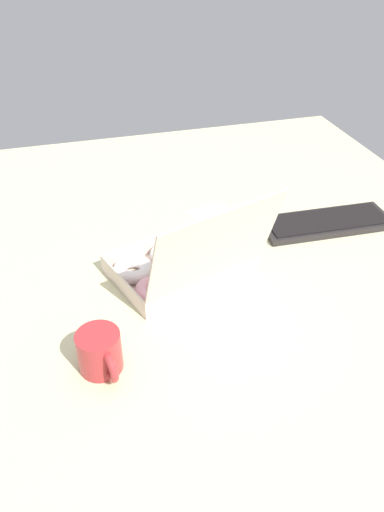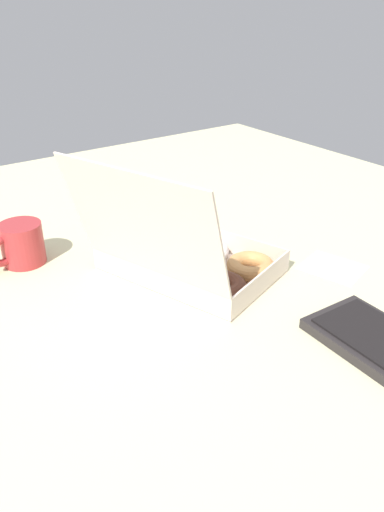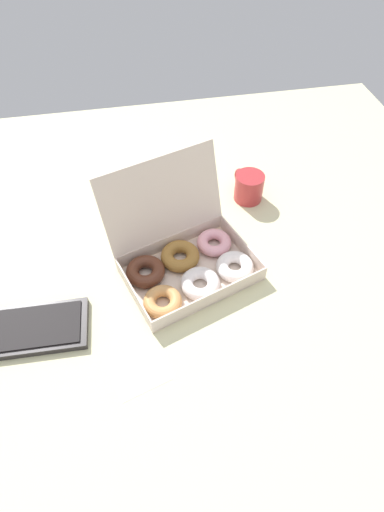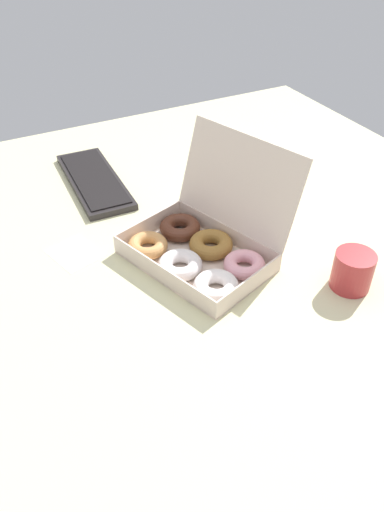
% 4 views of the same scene
% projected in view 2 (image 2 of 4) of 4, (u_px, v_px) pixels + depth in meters
% --- Properties ---
extents(ground_plane, '(1.80, 1.80, 0.02)m').
position_uv_depth(ground_plane, '(188.00, 268.00, 1.06)').
color(ground_plane, beige).
extents(donut_box, '(0.40, 0.38, 0.26)m').
position_uv_depth(donut_box, '(187.00, 259.00, 1.00)').
color(donut_box, beige).
rests_on(donut_box, ground_plane).
extents(coffee_mug, '(0.09, 0.12, 0.09)m').
position_uv_depth(coffee_mug, '(21.00, 244.00, 1.03)').
color(coffee_mug, '#AC2F32').
rests_on(coffee_mug, ground_plane).
extents(paper_napkin, '(0.14, 0.13, 0.00)m').
position_uv_depth(paper_napkin, '(333.00, 267.00, 1.03)').
color(paper_napkin, white).
rests_on(paper_napkin, ground_plane).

